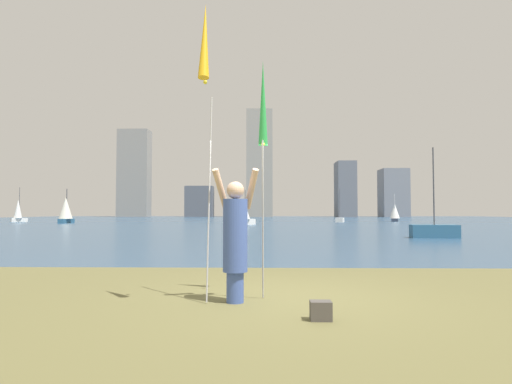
{
  "coord_description": "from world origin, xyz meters",
  "views": [
    {
      "loc": [
        -0.24,
        -7.11,
        1.37
      ],
      "look_at": [
        -0.66,
        10.69,
        2.15
      ],
      "focal_mm": 31.11,
      "sensor_mm": 36.0,
      "label": 1
    }
  ],
  "objects_px": {
    "person": "(235,236)",
    "bag": "(321,311)",
    "sailboat_2": "(66,210)",
    "sailboat_6": "(244,213)",
    "kite_flag_right": "(263,108)",
    "sailboat_1": "(395,213)",
    "kite_flag_left": "(205,50)",
    "sailboat_4": "(18,211)",
    "sailboat_3": "(340,220)",
    "sailboat_0": "(434,231)"
  },
  "relations": [
    {
      "from": "sailboat_1",
      "to": "sailboat_2",
      "type": "distance_m",
      "value": 42.5
    },
    {
      "from": "kite_flag_left",
      "to": "kite_flag_right",
      "type": "bearing_deg",
      "value": 50.29
    },
    {
      "from": "sailboat_3",
      "to": "sailboat_6",
      "type": "bearing_deg",
      "value": -134.52
    },
    {
      "from": "bag",
      "to": "sailboat_4",
      "type": "bearing_deg",
      "value": 122.77
    },
    {
      "from": "sailboat_3",
      "to": "kite_flag_right",
      "type": "bearing_deg",
      "value": -100.76
    },
    {
      "from": "sailboat_0",
      "to": "sailboat_3",
      "type": "distance_m",
      "value": 33.82
    },
    {
      "from": "bag",
      "to": "sailboat_0",
      "type": "height_order",
      "value": "sailboat_0"
    },
    {
      "from": "person",
      "to": "sailboat_4",
      "type": "relative_size",
      "value": 0.45
    },
    {
      "from": "sailboat_1",
      "to": "sailboat_6",
      "type": "height_order",
      "value": "sailboat_1"
    },
    {
      "from": "kite_flag_left",
      "to": "sailboat_1",
      "type": "relative_size",
      "value": 1.15
    },
    {
      "from": "sailboat_2",
      "to": "bag",
      "type": "bearing_deg",
      "value": -62.12
    },
    {
      "from": "sailboat_6",
      "to": "sailboat_1",
      "type": "bearing_deg",
      "value": 39.42
    },
    {
      "from": "kite_flag_right",
      "to": "bag",
      "type": "bearing_deg",
      "value": -65.91
    },
    {
      "from": "sailboat_3",
      "to": "kite_flag_left",
      "type": "bearing_deg",
      "value": -101.46
    },
    {
      "from": "sailboat_1",
      "to": "sailboat_3",
      "type": "xyz_separation_m",
      "value": [
        -8.29,
        -4.55,
        -0.9
      ]
    },
    {
      "from": "kite_flag_right",
      "to": "sailboat_2",
      "type": "xyz_separation_m",
      "value": [
        -23.59,
        44.33,
        -1.53
      ]
    },
    {
      "from": "sailboat_1",
      "to": "sailboat_2",
      "type": "relative_size",
      "value": 0.95
    },
    {
      "from": "kite_flag_left",
      "to": "sailboat_0",
      "type": "xyz_separation_m",
      "value": [
        9.58,
        16.9,
        -3.33
      ]
    },
    {
      "from": "kite_flag_right",
      "to": "sailboat_6",
      "type": "xyz_separation_m",
      "value": [
        -2.21,
        37.85,
        -1.9
      ]
    },
    {
      "from": "kite_flag_right",
      "to": "sailboat_4",
      "type": "height_order",
      "value": "sailboat_4"
    },
    {
      "from": "person",
      "to": "sailboat_3",
      "type": "xyz_separation_m",
      "value": [
        9.86,
        50.29,
        -0.69
      ]
    },
    {
      "from": "kite_flag_left",
      "to": "sailboat_1",
      "type": "height_order",
      "value": "kite_flag_left"
    },
    {
      "from": "sailboat_1",
      "to": "bag",
      "type": "bearing_deg",
      "value": -106.91
    },
    {
      "from": "sailboat_6",
      "to": "sailboat_2",
      "type": "bearing_deg",
      "value": 163.15
    },
    {
      "from": "kite_flag_right",
      "to": "sailboat_6",
      "type": "distance_m",
      "value": 37.97
    },
    {
      "from": "kite_flag_left",
      "to": "sailboat_4",
      "type": "relative_size",
      "value": 0.98
    },
    {
      "from": "kite_flag_right",
      "to": "sailboat_0",
      "type": "distance_m",
      "value": 18.34
    },
    {
      "from": "person",
      "to": "kite_flag_right",
      "type": "bearing_deg",
      "value": 37.43
    },
    {
      "from": "sailboat_3",
      "to": "sailboat_4",
      "type": "distance_m",
      "value": 41.85
    },
    {
      "from": "kite_flag_right",
      "to": "sailboat_1",
      "type": "height_order",
      "value": "kite_flag_right"
    },
    {
      "from": "bag",
      "to": "kite_flag_right",
      "type": "bearing_deg",
      "value": 114.09
    },
    {
      "from": "sailboat_1",
      "to": "sailboat_2",
      "type": "bearing_deg",
      "value": -166.5
    },
    {
      "from": "kite_flag_right",
      "to": "sailboat_3",
      "type": "distance_m",
      "value": 50.67
    },
    {
      "from": "sailboat_3",
      "to": "person",
      "type": "bearing_deg",
      "value": -101.1
    },
    {
      "from": "person",
      "to": "bag",
      "type": "height_order",
      "value": "person"
    },
    {
      "from": "sailboat_0",
      "to": "sailboat_4",
      "type": "bearing_deg",
      "value": 140.5
    },
    {
      "from": "kite_flag_right",
      "to": "kite_flag_left",
      "type": "bearing_deg",
      "value": -129.71
    },
    {
      "from": "sailboat_3",
      "to": "bag",
      "type": "bearing_deg",
      "value": -99.62
    },
    {
      "from": "kite_flag_left",
      "to": "sailboat_2",
      "type": "xyz_separation_m",
      "value": [
        -22.76,
        45.33,
        -2.15
      ]
    },
    {
      "from": "sailboat_1",
      "to": "sailboat_6",
      "type": "relative_size",
      "value": 1.07
    },
    {
      "from": "sailboat_1",
      "to": "sailboat_0",
      "type": "bearing_deg",
      "value": -103.19
    },
    {
      "from": "sailboat_0",
      "to": "sailboat_3",
      "type": "relative_size",
      "value": 1.09
    },
    {
      "from": "bag",
      "to": "sailboat_0",
      "type": "relative_size",
      "value": 0.06
    },
    {
      "from": "kite_flag_right",
      "to": "sailboat_1",
      "type": "relative_size",
      "value": 1.01
    },
    {
      "from": "sailboat_2",
      "to": "sailboat_6",
      "type": "xyz_separation_m",
      "value": [
        21.38,
        -6.48,
        -0.37
      ]
    },
    {
      "from": "sailboat_3",
      "to": "sailboat_2",
      "type": "bearing_deg",
      "value": -170.76
    },
    {
      "from": "person",
      "to": "sailboat_0",
      "type": "height_order",
      "value": "sailboat_0"
    },
    {
      "from": "person",
      "to": "sailboat_0",
      "type": "bearing_deg",
      "value": 43.79
    },
    {
      "from": "person",
      "to": "bag",
      "type": "bearing_deg",
      "value": -59.84
    },
    {
      "from": "person",
      "to": "kite_flag_left",
      "type": "distance_m",
      "value": 2.77
    }
  ]
}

